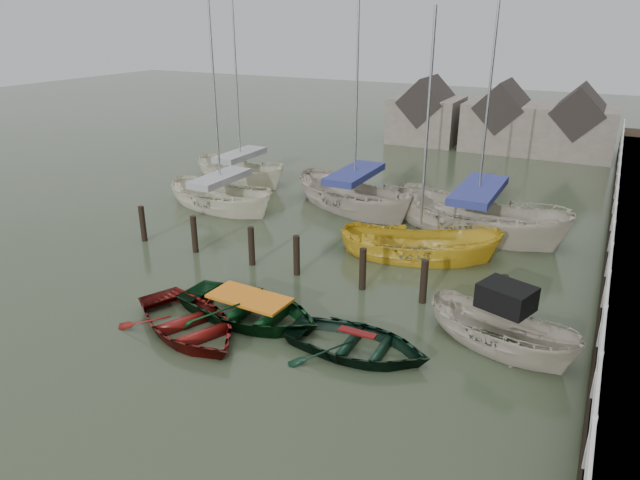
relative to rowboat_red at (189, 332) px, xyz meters
The scene contains 12 objects.
ground 2.60m from the rowboat_red, 39.70° to the left, with size 120.00×120.00×0.00m, color #303C26.
mooring_pilings 4.77m from the rowboat_red, 79.24° to the left, with size 13.72×0.22×1.80m.
far_sheds 27.87m from the rowboat_red, 84.15° to the left, with size 14.00×4.08×4.39m.
rowboat_red is the anchor object (origin of this frame).
rowboat_green 1.78m from the rowboat_red, 51.71° to the left, with size 3.23×4.52×0.94m, color black.
rowboat_dkgreen 4.70m from the rowboat_red, 14.68° to the left, with size 2.76×3.86×0.80m, color black.
motorboat 8.40m from the rowboat_red, 22.07° to the left, with size 4.55×2.90×2.54m.
sailboat_a 10.96m from the rowboat_red, 121.61° to the left, with size 6.27×3.22×10.21m.
sailboat_b 12.07m from the rowboat_red, 91.82° to the left, with size 7.46×5.28×11.01m.
sailboat_c 8.96m from the rowboat_red, 63.64° to the left, with size 6.14×3.58×9.59m.
sailboat_d 12.65m from the rowboat_red, 65.75° to the left, with size 8.14×4.71×11.78m.
sailboat_e 15.47m from the rowboat_red, 119.20° to the left, with size 6.38×3.53×10.42m.
Camera 1 is at (7.51, -12.20, 8.17)m, focal length 32.00 mm.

